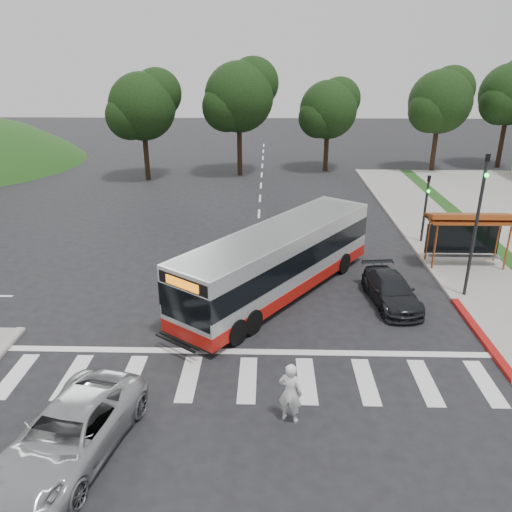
{
  "coord_description": "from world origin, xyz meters",
  "views": [
    {
      "loc": [
        0.66,
        -19.11,
        10.25
      ],
      "look_at": [
        0.1,
        2.24,
        1.6
      ],
      "focal_mm": 35.0,
      "sensor_mm": 36.0,
      "label": 1
    }
  ],
  "objects_px": {
    "dark_sedan": "(391,290)",
    "silver_suv_south": "(70,433)",
    "transit_bus": "(279,262)",
    "pedestrian": "(290,393)"
  },
  "relations": [
    {
      "from": "dark_sedan",
      "to": "silver_suv_south",
      "type": "xyz_separation_m",
      "value": [
        -10.77,
        -9.32,
        0.11
      ]
    },
    {
      "from": "transit_bus",
      "to": "silver_suv_south",
      "type": "height_order",
      "value": "transit_bus"
    },
    {
      "from": "transit_bus",
      "to": "dark_sedan",
      "type": "bearing_deg",
      "value": 25.7
    },
    {
      "from": "transit_bus",
      "to": "pedestrian",
      "type": "distance_m",
      "value": 8.66
    },
    {
      "from": "pedestrian",
      "to": "dark_sedan",
      "type": "xyz_separation_m",
      "value": [
        4.74,
        7.75,
        -0.36
      ]
    },
    {
      "from": "transit_bus",
      "to": "silver_suv_south",
      "type": "xyz_separation_m",
      "value": [
        -5.84,
        -10.21,
        -0.82
      ]
    },
    {
      "from": "silver_suv_south",
      "to": "transit_bus",
      "type": "bearing_deg",
      "value": 72.46
    },
    {
      "from": "dark_sedan",
      "to": "transit_bus",
      "type": "bearing_deg",
      "value": 162.8
    },
    {
      "from": "pedestrian",
      "to": "silver_suv_south",
      "type": "xyz_separation_m",
      "value": [
        -6.02,
        -1.57,
        -0.25
      ]
    },
    {
      "from": "silver_suv_south",
      "to": "pedestrian",
      "type": "bearing_deg",
      "value": 26.83
    }
  ]
}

